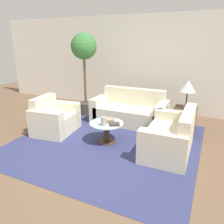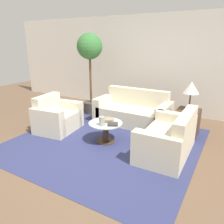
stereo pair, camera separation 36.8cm
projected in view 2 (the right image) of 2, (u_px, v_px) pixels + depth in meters
The scene contains 13 objects.
ground_plane at pixel (88, 155), 3.85m from camera, with size 14.00×14.00×0.00m, color brown.
wall_back at pixel (153, 64), 5.97m from camera, with size 10.00×0.06×2.60m.
rug at pixel (106, 141), 4.35m from camera, with size 3.46×3.31×0.01m.
sofa_main at pixel (133, 112), 5.27m from camera, with size 1.76×0.81×0.81m.
armchair at pixel (56, 118), 4.87m from camera, with size 0.85×1.02×0.78m.
loveseat at pixel (170, 140), 3.79m from camera, with size 0.79×1.37×0.79m.
coffee_table at pixel (106, 129), 4.27m from camera, with size 0.66×0.66×0.40m.
side_table at pixel (187, 122), 4.61m from camera, with size 0.46×0.46×0.55m.
table_lamp at pixel (191, 88), 4.39m from camera, with size 0.33×0.33×0.59m.
potted_plant at pixel (90, 57), 5.66m from camera, with size 0.66×0.66×2.11m.
vase at pixel (102, 121), 4.06m from camera, with size 0.11×0.11×0.17m.
bowl at pixel (108, 120), 4.28m from camera, with size 0.22×0.22×0.06m.
book_stack at pixel (113, 124), 4.09m from camera, with size 0.24×0.22×0.04m.
Camera 2 is at (2.07, -2.75, 1.91)m, focal length 35.00 mm.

